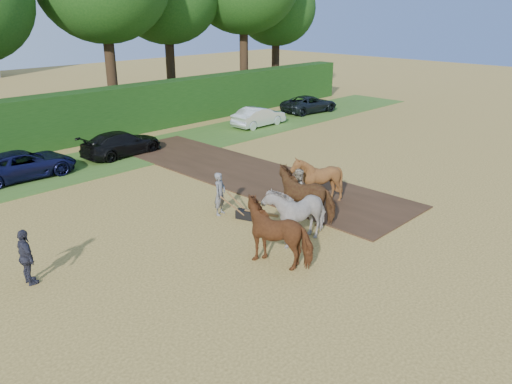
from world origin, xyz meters
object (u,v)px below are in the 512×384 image
spectator_near (299,190)px  plough_team (299,202)px  parked_cars (152,137)px  spectator_far (26,257)px

spectator_near → plough_team: bearing=163.3°
plough_team → parked_cars: plough_team is taller
spectator_far → parked_cars: 14.97m
plough_team → spectator_near: bearing=39.7°
plough_team → parked_cars: 13.31m
spectator_far → parked_cars: bearing=-46.2°
spectator_near → spectator_far: spectator_near is taller
spectator_near → parked_cars: size_ratio=0.05×
parked_cars → spectator_far: bearing=-138.2°
plough_team → parked_cars: (2.61, 13.05, -0.34)m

